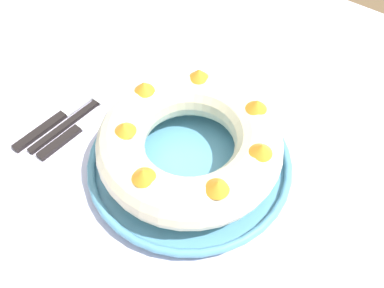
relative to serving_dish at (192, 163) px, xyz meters
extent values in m
cube|color=silver|center=(0.00, -0.02, -0.03)|extent=(1.47, 1.26, 0.03)
cylinder|color=brown|center=(-0.67, 0.54, -0.39)|extent=(0.06, 0.06, 0.69)
cylinder|color=#518EB2|center=(0.00, 0.00, -0.01)|extent=(0.31, 0.31, 0.01)
torus|color=#518EB2|center=(0.00, 0.00, 0.01)|extent=(0.32, 0.32, 0.01)
torus|color=beige|center=(0.00, 0.00, 0.05)|extent=(0.28, 0.28, 0.07)
cone|color=orange|center=(0.05, 0.09, 0.09)|extent=(0.05, 0.05, 0.02)
cone|color=orange|center=(-0.06, 0.09, 0.09)|extent=(0.04, 0.04, 0.02)
cone|color=orange|center=(-0.11, 0.01, 0.09)|extent=(0.04, 0.04, 0.02)
cone|color=orange|center=(-0.07, -0.06, 0.09)|extent=(0.04, 0.04, 0.02)
cone|color=orange|center=(0.00, -0.10, 0.09)|extent=(0.04, 0.04, 0.02)
cone|color=orange|center=(0.09, -0.06, 0.09)|extent=(0.04, 0.04, 0.02)
cone|color=orange|center=(0.10, 0.03, 0.09)|extent=(0.04, 0.04, 0.02)
cube|color=black|center=(-0.22, -0.07, -0.01)|extent=(0.01, 0.15, 0.01)
cube|color=silver|center=(-0.22, 0.03, -0.01)|extent=(0.02, 0.06, 0.01)
cube|color=black|center=(-0.25, -0.11, -0.01)|extent=(0.02, 0.10, 0.01)
cube|color=silver|center=(-0.25, 0.01, -0.01)|extent=(0.02, 0.13, 0.00)
cube|color=black|center=(-0.20, -0.10, -0.01)|extent=(0.02, 0.08, 0.01)
cube|color=silver|center=(-0.20, -0.01, -0.01)|extent=(0.02, 0.10, 0.00)
camera|label=1|loc=(0.21, -0.26, 0.48)|focal=35.00mm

